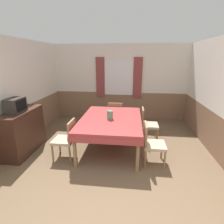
% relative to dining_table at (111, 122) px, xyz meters
% --- Properties ---
extents(wall_back, '(4.99, 0.10, 2.60)m').
position_rel_dining_table_xyz_m(wall_back, '(0.05, 2.30, 0.63)').
color(wall_back, white).
rests_on(wall_back, ground_plane).
extents(wall_left, '(0.05, 4.99, 2.60)m').
position_rel_dining_table_xyz_m(wall_left, '(-2.27, -0.02, 0.62)').
color(wall_left, white).
rests_on(wall_left, ground_plane).
extents(wall_right, '(0.05, 4.99, 2.60)m').
position_rel_dining_table_xyz_m(wall_right, '(2.37, -0.02, 0.62)').
color(wall_right, white).
rests_on(wall_right, ground_plane).
extents(dining_table, '(1.44, 1.97, 0.78)m').
position_rel_dining_table_xyz_m(dining_table, '(0.00, 0.00, 0.00)').
color(dining_table, '#9E3838').
rests_on(dining_table, ground_plane).
extents(chair_left_near, '(0.44, 0.44, 0.88)m').
position_rel_dining_table_xyz_m(chair_left_near, '(-0.91, -0.56, -0.20)').
color(chair_left_near, '#93704C').
rests_on(chair_left_near, ground_plane).
extents(chair_right_far, '(0.44, 0.44, 0.88)m').
position_rel_dining_table_xyz_m(chair_right_far, '(0.91, 0.56, -0.20)').
color(chair_right_far, '#93704C').
rests_on(chair_right_far, ground_plane).
extents(chair_right_near, '(0.44, 0.44, 0.88)m').
position_rel_dining_table_xyz_m(chair_right_near, '(0.91, -0.56, -0.20)').
color(chair_right_near, '#93704C').
rests_on(chair_right_near, ground_plane).
extents(chair_head_window, '(0.44, 0.44, 0.88)m').
position_rel_dining_table_xyz_m(chair_head_window, '(-0.00, 1.17, -0.20)').
color(chair_head_window, '#93704C').
rests_on(chair_head_window, ground_plane).
extents(sideboard, '(0.46, 1.19, 1.01)m').
position_rel_dining_table_xyz_m(sideboard, '(-2.00, -0.41, -0.16)').
color(sideboard, '#3D2319').
rests_on(sideboard, ground_plane).
extents(tv, '(0.29, 0.42, 0.31)m').
position_rel_dining_table_xyz_m(tv, '(-2.00, -0.53, 0.49)').
color(tv, '#2D2823').
rests_on(tv, sideboard).
extents(vase, '(0.14, 0.14, 0.20)m').
position_rel_dining_table_xyz_m(vase, '(-0.01, -0.07, 0.20)').
color(vase, slate).
rests_on(vase, dining_table).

